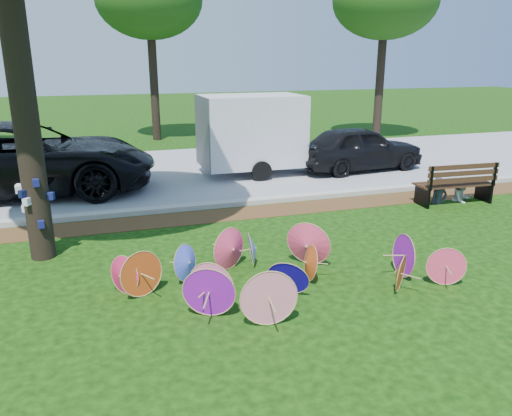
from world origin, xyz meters
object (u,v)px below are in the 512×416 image
Objects in this scene: park_bench at (453,183)px; person_left at (441,178)px; cargo_trailer at (252,131)px; person_right at (464,178)px; dark_pickup at (359,148)px; black_van at (23,159)px; parasol_pile at (269,268)px.

park_bench is 0.38m from person_left.
cargo_trailer is 2.59× the size of person_right.
black_van is at bearing 83.60° from dark_pickup.
dark_pickup is at bearing 87.23° from person_left.
black_van is 2.24× the size of cargo_trailer.
cargo_trailer is (2.13, 7.86, 1.01)m from parasol_pile.
cargo_trailer is at bearing 133.10° from park_bench.
person_right is (6.37, 3.30, 0.23)m from parasol_pile.
person_right is at bearing -175.13° from dark_pickup.
parasol_pile is at bearing -148.66° from park_bench.
dark_pickup is 3.58m from cargo_trailer.
dark_pickup is 1.38× the size of cargo_trailer.
black_van is at bearing 153.78° from person_left.
person_right is (0.35, 0.05, 0.07)m from park_bench.
parasol_pile is at bearing -162.73° from person_right.
cargo_trailer reaches higher than parasol_pile.
cargo_trailer reaches higher than black_van.
dark_pickup is at bearing 98.52° from park_bench.
parasol_pile is at bearing 137.06° from dark_pickup.
black_van is (-4.34, 7.50, 0.59)m from parasol_pile.
person_left is (3.53, -4.56, -0.72)m from cargo_trailer.
parasol_pile is 8.20m from cargo_trailer.
black_van reaches higher than dark_pickup.
person_right is (10.71, -4.20, -0.36)m from black_van.
black_van is 10.86m from person_left.
park_bench is (6.02, 3.25, 0.16)m from parasol_pile.
person_left reaches higher than person_right.
parasol_pile is 2.80× the size of park_bench.
black_van is at bearing 148.47° from person_right.
cargo_trailer is at bearing 76.22° from dark_pickup.
black_van is 3.43× the size of park_bench.
park_bench is 1.53× the size of person_left.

